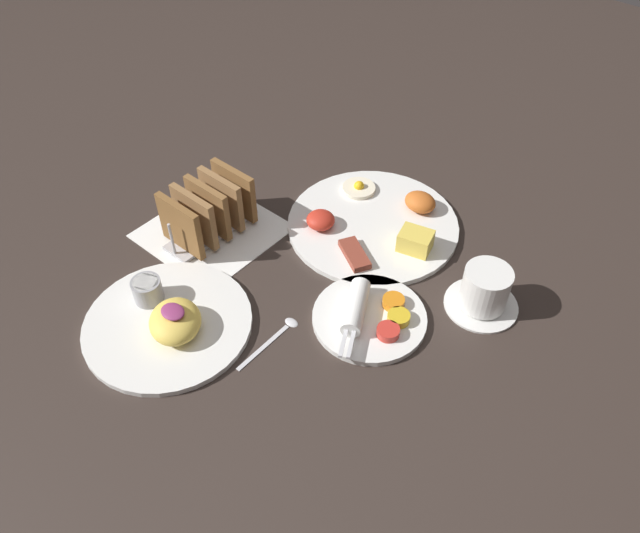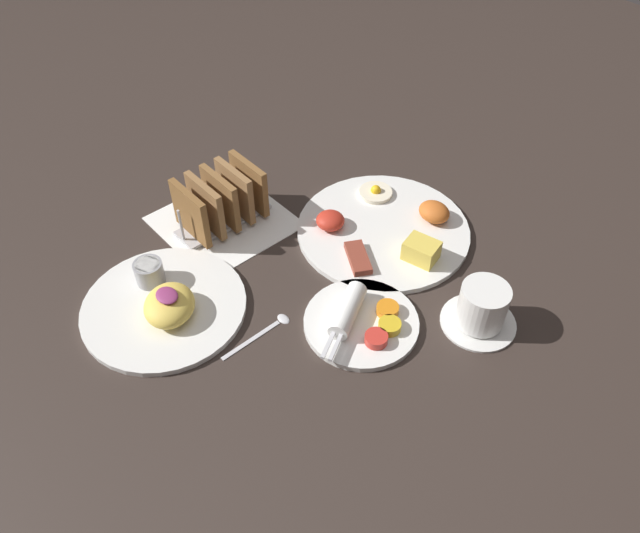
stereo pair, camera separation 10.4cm
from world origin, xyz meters
name	(u,v)px [view 1 (the left image)]	position (x,y,z in m)	size (l,w,h in m)	color
ground_plane	(265,274)	(0.00, 0.00, 0.00)	(3.00, 3.00, 0.00)	#332823
napkin_flat	(212,231)	(-0.15, 0.01, 0.00)	(0.22, 0.22, 0.00)	white
plate_breakfast	(375,223)	(0.07, 0.22, 0.01)	(0.31, 0.31, 0.05)	white
plate_condiments	(369,316)	(0.20, 0.03, 0.01)	(0.18, 0.19, 0.04)	white
plate_foreground	(168,320)	(-0.04, -0.18, 0.01)	(0.27, 0.27, 0.06)	white
toast_rack	(209,210)	(-0.15, 0.01, 0.05)	(0.10, 0.18, 0.10)	#B7B7BC
coffee_cup	(485,291)	(0.32, 0.18, 0.04)	(0.12, 0.12, 0.08)	white
teaspoon	(278,334)	(0.11, -0.08, 0.00)	(0.02, 0.13, 0.01)	silver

